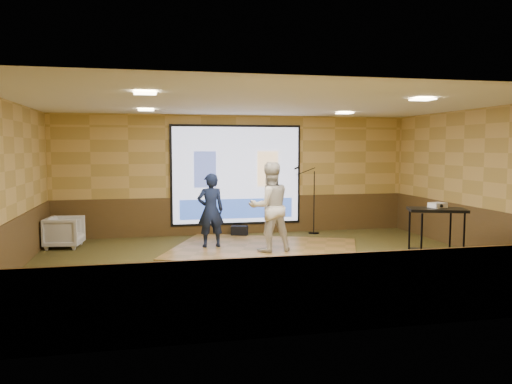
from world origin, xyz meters
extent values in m
plane|color=#2E3719|center=(0.00, 0.00, 0.00)|extent=(9.00, 9.00, 0.00)
cube|color=tan|center=(0.00, 3.50, 1.50)|extent=(9.00, 0.04, 3.00)
cube|color=tan|center=(0.00, -3.50, 1.50)|extent=(9.00, 0.04, 3.00)
cube|color=tan|center=(-4.50, 0.00, 1.50)|extent=(0.04, 7.00, 3.00)
cube|color=tan|center=(4.50, 0.00, 1.50)|extent=(0.04, 7.00, 3.00)
cube|color=white|center=(0.00, 0.00, 3.00)|extent=(9.00, 7.00, 0.04)
cube|color=#4B3719|center=(0.00, 3.48, 0.47)|extent=(9.00, 0.04, 0.95)
cube|color=#4B3719|center=(0.00, -3.48, 0.47)|extent=(9.00, 0.04, 0.95)
cube|color=#4B3719|center=(-4.48, 0.00, 0.47)|extent=(0.04, 7.00, 0.95)
cube|color=#4B3719|center=(4.48, 0.00, 0.47)|extent=(0.04, 7.00, 0.95)
cube|color=black|center=(0.00, 3.45, 1.50)|extent=(3.32, 0.03, 2.52)
cube|color=#C9D4FF|center=(0.00, 3.42, 1.50)|extent=(3.20, 0.02, 2.40)
cube|color=#435395|center=(-0.80, 3.40, 1.65)|extent=(0.55, 0.01, 0.90)
cube|color=#E8BE86|center=(0.80, 3.40, 1.65)|extent=(0.55, 0.01, 0.90)
cube|color=#3051B4|center=(0.00, 3.40, 0.65)|extent=(2.88, 0.01, 0.50)
cube|color=beige|center=(-2.20, 1.80, 2.97)|extent=(0.32, 0.32, 0.02)
cube|color=beige|center=(2.20, 1.80, 2.97)|extent=(0.32, 0.32, 0.02)
cube|color=beige|center=(-2.20, -1.50, 2.97)|extent=(0.32, 0.32, 0.02)
cube|color=beige|center=(2.20, -1.50, 2.97)|extent=(0.32, 0.32, 0.02)
cube|color=olive|center=(0.25, 1.42, 0.01)|extent=(4.72, 4.22, 0.03)
imported|color=#121B39|center=(-0.87, 1.79, 0.83)|extent=(0.62, 0.43, 1.61)
imported|color=silver|center=(0.28, 1.08, 0.96)|extent=(0.99, 0.82, 1.87)
cylinder|color=black|center=(2.60, -0.92, 0.51)|extent=(0.04, 0.04, 1.02)
cylinder|color=black|center=(3.46, -0.92, 0.51)|extent=(0.04, 0.04, 1.02)
cylinder|color=black|center=(2.60, -0.49, 0.51)|extent=(0.04, 0.04, 1.02)
cylinder|color=black|center=(3.46, -0.49, 0.51)|extent=(0.04, 0.04, 1.02)
cube|color=black|center=(3.03, -0.71, 1.05)|extent=(1.02, 0.54, 0.05)
cube|color=black|center=(3.03, -0.71, 0.27)|extent=(0.91, 0.48, 0.03)
cube|color=white|center=(3.10, -0.61, 1.12)|extent=(0.32, 0.28, 0.09)
cylinder|color=black|center=(1.94, 3.10, 0.01)|extent=(0.28, 0.28, 0.02)
cylinder|color=black|center=(1.94, 3.10, 0.80)|extent=(0.02, 0.02, 1.59)
cylinder|color=black|center=(1.71, 3.10, 1.59)|extent=(0.50, 0.02, 0.20)
cylinder|color=black|center=(1.46, 3.10, 1.67)|extent=(0.12, 0.05, 0.08)
imported|color=gray|center=(-4.00, 2.51, 0.34)|extent=(0.84, 0.82, 0.69)
cube|color=black|center=(0.01, 3.14, 0.12)|extent=(0.46, 0.38, 0.25)
camera|label=1|loc=(-2.18, -8.93, 2.19)|focal=35.00mm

